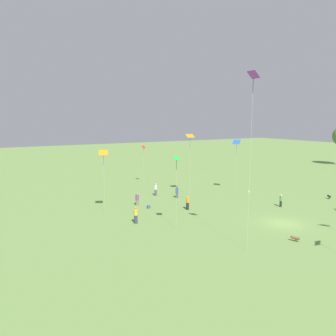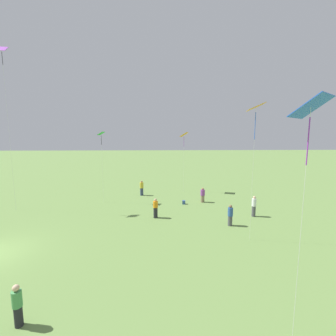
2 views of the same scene
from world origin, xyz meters
The scene contains 17 objects.
ground_plane centered at (0.00, 0.00, 0.00)m, with size 240.00×240.00×0.00m, color #6B8E47.
person_0 centered at (-18.31, -5.81, 0.92)m, with size 0.54×0.54×1.83m.
person_1 centered at (-14.72, -10.43, 0.77)m, with size 0.63×0.63×1.60m.
person_2 centered at (-4.81, 5.21, 0.81)m, with size 0.47×0.47×1.61m.
person_3 centered at (-7.98, -13.70, 0.88)m, with size 0.49×0.49×1.80m.
person_5 centered at (-15.56, -3.82, 0.83)m, with size 0.52×0.52×1.68m.
person_6 centered at (-9.70, -5.88, 0.84)m, with size 0.56×0.56×1.70m.
kite_0 centered at (-14.51, 6.13, 7.54)m, with size 1.41×1.37×8.06m.
kite_1 centered at (-16.09, -1.31, 8.51)m, with size 1.24×1.30×8.99m.
kite_3 centered at (-27.36, -3.32, 6.12)m, with size 0.70×0.79×6.67m.
kite_6 centered at (-13.23, -15.33, 7.10)m, with size 1.20×1.27×7.56m.
kite_7 centered at (3.72, -8.68, 13.84)m, with size 0.91×0.74×14.91m.
kite_9 centered at (-4.08, -10.98, 6.96)m, with size 0.74×0.79×7.49m.
dog_0 centered at (4.19, -3.20, 0.32)m, with size 0.83×0.48×0.48m.
dog_1 centered at (-4.36, 14.50, 0.37)m, with size 0.68×0.47×0.54m.
picnic_bag_0 centered at (-12.63, -9.82, 0.18)m, with size 0.36×0.41×0.37m.
picnic_bag_2 centered at (-13.20, 7.75, 0.11)m, with size 0.34×0.34×0.22m.
Camera 1 is at (23.28, -27.75, 11.15)m, focal length 35.00 mm.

